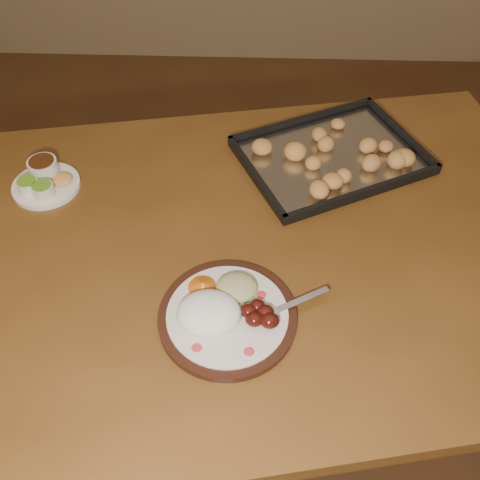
{
  "coord_description": "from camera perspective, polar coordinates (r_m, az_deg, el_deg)",
  "views": [
    {
      "loc": [
        -0.14,
        -0.75,
        1.56
      ],
      "look_at": [
        -0.16,
        -0.05,
        0.77
      ],
      "focal_mm": 40.0,
      "sensor_mm": 36.0,
      "label": 1
    }
  ],
  "objects": [
    {
      "name": "ground",
      "position": [
        1.73,
        5.66,
        -16.06
      ],
      "size": [
        4.0,
        4.0,
        0.0
      ],
      "primitive_type": "plane",
      "color": "brown",
      "rests_on": "ground"
    },
    {
      "name": "dining_table",
      "position": [
        1.15,
        -2.95,
        -3.97
      ],
      "size": [
        1.64,
        1.16,
        0.75
      ],
      "rotation": [
        0.0,
        0.0,
        0.19
      ],
      "color": "brown",
      "rests_on": "ground"
    },
    {
      "name": "dinner_plate",
      "position": [
        0.95,
        -1.69,
        -7.7
      ],
      "size": [
        0.31,
        0.25,
        0.06
      ],
      "rotation": [
        0.0,
        0.0,
        0.11
      ],
      "color": "black",
      "rests_on": "dining_table"
    },
    {
      "name": "condiment_saucer",
      "position": [
        1.26,
        -20.18,
        6.0
      ],
      "size": [
        0.15,
        0.15,
        0.05
      ],
      "rotation": [
        0.0,
        0.0,
        -0.01
      ],
      "color": "silver",
      "rests_on": "dining_table"
    },
    {
      "name": "baking_tray",
      "position": [
        1.27,
        9.73,
        8.97
      ],
      "size": [
        0.49,
        0.44,
        0.04
      ],
      "rotation": [
        0.0,
        0.0,
        0.46
      ],
      "color": "black",
      "rests_on": "dining_table"
    }
  ]
}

